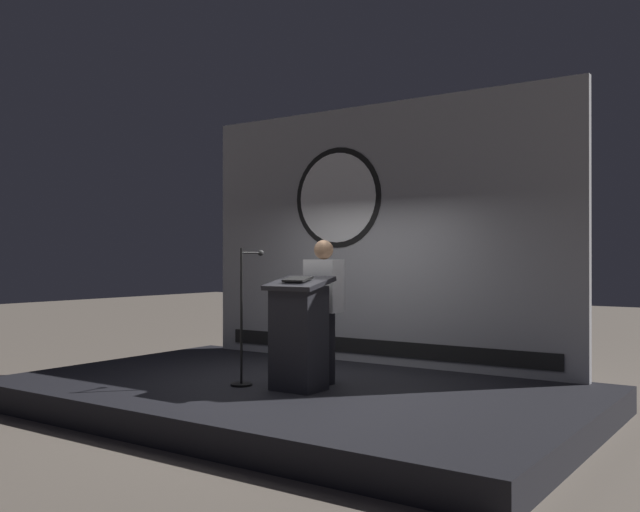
{
  "coord_description": "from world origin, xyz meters",
  "views": [
    {
      "loc": [
        4.72,
        -6.31,
        1.71
      ],
      "look_at": [
        0.28,
        0.1,
        1.73
      ],
      "focal_mm": 39.32,
      "sensor_mm": 36.0,
      "label": 1
    }
  ],
  "objects": [
    {
      "name": "podium",
      "position": [
        0.28,
        -0.3,
        0.9
      ],
      "size": [
        0.64,
        0.5,
        1.22
      ],
      "color": "#26262B",
      "rests_on": "stage_platform"
    },
    {
      "name": "banner_display",
      "position": [
        -0.02,
        1.85,
        2.04
      ],
      "size": [
        5.5,
        0.12,
        3.48
      ],
      "color": "#9E9EA3",
      "rests_on": "stage_platform"
    },
    {
      "name": "ground_plane",
      "position": [
        0.0,
        0.0,
        0.0
      ],
      "size": [
        40.0,
        40.0,
        0.0
      ],
      "primitive_type": "plane",
      "color": "#6B6056"
    },
    {
      "name": "speaker_person",
      "position": [
        0.27,
        0.18,
        1.12
      ],
      "size": [
        0.4,
        0.26,
        1.62
      ],
      "color": "black",
      "rests_on": "stage_platform"
    },
    {
      "name": "stage_platform",
      "position": [
        0.0,
        0.0,
        0.15
      ],
      "size": [
        6.4,
        4.0,
        0.3
      ],
      "primitive_type": "cube",
      "color": "black",
      "rests_on": "ground"
    },
    {
      "name": "microphone_stand",
      "position": [
        -0.4,
        -0.4,
        0.83
      ],
      "size": [
        0.24,
        0.49,
        1.52
      ],
      "color": "black",
      "rests_on": "stage_platform"
    }
  ]
}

